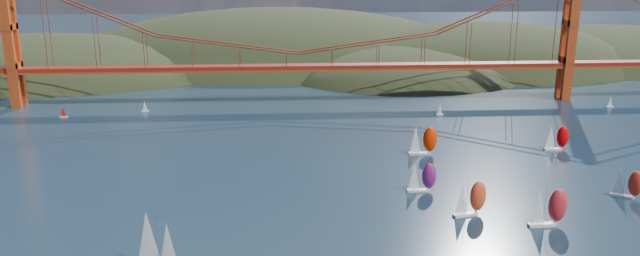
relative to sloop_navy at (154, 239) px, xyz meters
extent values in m
ellipsoid|color=black|center=(-105.17, 227.19, -17.23)|extent=(240.00, 140.00, 64.00)
ellipsoid|color=black|center=(24.83, 267.19, -22.83)|extent=(300.00, 180.00, 96.00)
ellipsoid|color=black|center=(144.83, 237.19, -19.33)|extent=(220.00, 140.00, 76.00)
ellipsoid|color=black|center=(94.83, 207.19, -14.43)|extent=(140.00, 110.00, 48.00)
ellipsoid|color=black|center=(234.83, 257.19, -16.53)|extent=(260.00, 160.00, 60.00)
cube|color=maroon|center=(34.83, 147.19, 9.97)|extent=(440.00, 7.00, 1.60)
cube|color=#912D0D|center=(34.83, 147.19, 8.77)|extent=(440.00, 7.00, 0.80)
cube|color=#912D0D|center=(-85.17, 147.19, 21.47)|extent=(4.00, 8.50, 55.00)
cube|color=#912D0D|center=(154.83, 147.19, 21.47)|extent=(4.00, 8.50, 55.00)
cylinder|color=#99999E|center=(0.77, -0.12, 1.32)|extent=(0.13, 0.13, 12.62)
cone|color=white|center=(-1.22, 0.18, 0.69)|extent=(5.56, 5.56, 11.10)
cone|color=white|center=(2.93, -0.44, -0.57)|extent=(3.97, 3.97, 8.83)
cube|color=white|center=(73.00, 21.10, -5.66)|extent=(6.49, 3.27, 0.75)
cylinder|color=#99999E|center=(73.30, 21.18, -0.60)|extent=(0.09, 0.09, 9.37)
cone|color=white|center=(71.91, 20.82, -1.07)|extent=(4.27, 4.27, 8.24)
ellipsoid|color=#F03E1C|center=(76.32, 21.97, -1.07)|extent=(4.93, 3.77, 7.87)
cube|color=white|center=(89.80, 13.90, -5.63)|extent=(6.72, 2.22, 0.80)
cylinder|color=#99999E|center=(90.14, 13.92, -0.26)|extent=(0.10, 0.10, 9.95)
cone|color=white|center=(88.61, 13.83, -0.76)|extent=(3.91, 3.91, 8.75)
ellipsoid|color=red|center=(93.45, 14.10, -0.76)|extent=(4.80, 3.17, 8.35)
cube|color=white|center=(119.07, 30.78, -5.70)|extent=(5.51, 4.35, 0.67)
cylinder|color=#99999E|center=(119.30, 30.62, -1.19)|extent=(0.08, 0.08, 8.35)
cone|color=white|center=(118.23, 31.32, -1.61)|extent=(4.32, 4.32, 7.35)
ellipsoid|color=red|center=(121.63, 29.10, -1.61)|extent=(4.60, 4.18, 7.01)
cube|color=white|center=(117.90, 72.48, -5.68)|extent=(5.89, 1.84, 0.70)
cylinder|color=#99999E|center=(118.19, 72.49, -0.96)|extent=(0.09, 0.09, 8.75)
cone|color=white|center=(116.85, 72.44, -1.39)|extent=(3.38, 3.38, 7.70)
ellipsoid|color=#D30003|center=(121.11, 72.60, -1.39)|extent=(4.17, 2.71, 7.35)
cube|color=white|center=(71.97, 70.70, -5.64)|extent=(6.60, 1.99, 0.79)
cylinder|color=#99999E|center=(72.30, 70.69, -0.33)|extent=(0.10, 0.10, 9.84)
cone|color=white|center=(70.79, 70.72, -0.82)|extent=(3.76, 3.76, 8.66)
ellipsoid|color=#EE2400|center=(75.58, 70.62, -0.82)|extent=(4.66, 2.99, 8.27)
cube|color=white|center=(64.55, 38.25, -5.69)|extent=(5.77, 1.69, 0.69)
cylinder|color=#99999E|center=(64.84, 38.25, -1.04)|extent=(0.09, 0.09, 8.61)
cone|color=white|center=(63.52, 38.27, -1.47)|extent=(3.26, 3.26, 7.58)
ellipsoid|color=red|center=(67.71, 38.21, -1.47)|extent=(4.06, 2.59, 7.24)
cube|color=silver|center=(-60.18, 127.00, -5.78)|extent=(3.00, 1.00, 0.50)
cone|color=red|center=(-60.18, 127.00, -3.43)|extent=(2.00, 2.00, 4.20)
cube|color=silver|center=(-29.36, 134.13, -5.78)|extent=(3.00, 1.00, 0.50)
cone|color=white|center=(-29.36, 134.13, -3.43)|extent=(2.00, 2.00, 4.20)
cube|color=silver|center=(167.77, 129.30, -5.78)|extent=(3.00, 1.00, 0.50)
cone|color=white|center=(167.77, 129.30, -3.43)|extent=(2.00, 2.00, 4.20)
cube|color=silver|center=(91.74, 121.07, -5.78)|extent=(3.00, 1.00, 0.50)
cone|color=white|center=(91.74, 121.07, -3.43)|extent=(2.00, 2.00, 4.20)
camera|label=1|loc=(27.21, -121.37, 58.07)|focal=35.00mm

